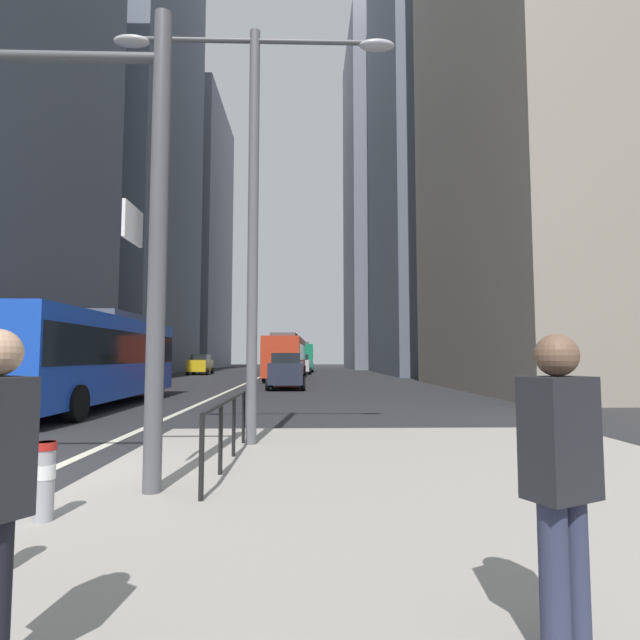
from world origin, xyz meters
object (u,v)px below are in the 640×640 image
object	(u,v)px
car_oncoming_far	(200,364)
street_lamp_post	(254,173)
car_receding_far	(301,364)
car_receding_near	(286,371)
pedestrian_walking	(561,476)
bollard_right	(45,476)
car_oncoming_mid	(135,370)
traffic_signal_gantry	(4,168)
city_bus_red_receding	(286,355)
city_bus_blue_oncoming	(92,354)
city_bus_red_distant	(301,356)

from	to	relation	value
car_oncoming_far	street_lamp_post	size ratio (longest dim) A/B	0.54
car_receding_far	street_lamp_post	size ratio (longest dim) A/B	0.55
car_oncoming_far	street_lamp_post	world-z (taller)	street_lamp_post
car_receding_near	pedestrian_walking	bearing A→B (deg)	-84.06
bollard_right	pedestrian_walking	size ratio (longest dim) A/B	0.44
car_oncoming_mid	street_lamp_post	distance (m)	20.38
car_receding_far	traffic_signal_gantry	distance (m)	42.68
car_oncoming_mid	car_receding_near	size ratio (longest dim) A/B	0.96
city_bus_red_receding	bollard_right	xyz separation A→B (m)	(-1.02, -32.22, -1.26)
traffic_signal_gantry	city_bus_blue_oncoming	bearing A→B (deg)	108.39
car_oncoming_far	street_lamp_post	bearing A→B (deg)	-76.42
car_oncoming_mid	city_bus_red_receding	bearing A→B (deg)	51.71
city_bus_red_receding	car_oncoming_mid	xyz separation A→B (m)	(-7.90, -10.01, -0.85)
city_bus_red_receding	street_lamp_post	distance (m)	28.27
car_oncoming_mid	city_bus_blue_oncoming	bearing A→B (deg)	-78.64
car_receding_near	street_lamp_post	distance (m)	17.87
city_bus_blue_oncoming	city_bus_red_distant	world-z (taller)	same
car_receding_near	street_lamp_post	world-z (taller)	street_lamp_post
car_oncoming_mid	traffic_signal_gantry	xyz separation A→B (m)	(5.72, -21.23, 3.10)
city_bus_red_receding	city_bus_red_distant	distance (m)	20.99
city_bus_blue_oncoming	city_bus_red_distant	xyz separation A→B (m)	(6.71, 41.15, -0.00)
city_bus_red_receding	car_receding_near	world-z (taller)	city_bus_red_receding
car_oncoming_mid	street_lamp_post	size ratio (longest dim) A/B	0.51
traffic_signal_gantry	city_bus_red_distant	bearing A→B (deg)	86.67
bollard_right	pedestrian_walking	xyz separation A→B (m)	(3.96, -2.33, 0.54)
bollard_right	pedestrian_walking	bearing A→B (deg)	-30.49
city_bus_blue_oncoming	car_receding_near	size ratio (longest dim) A/B	2.69
car_receding_near	pedestrian_walking	xyz separation A→B (m)	(2.48, -23.84, 0.13)
car_oncoming_far	car_receding_far	bearing A→B (deg)	4.08
city_bus_red_distant	car_receding_near	world-z (taller)	city_bus_red_distant
city_bus_blue_oncoming	street_lamp_post	world-z (taller)	street_lamp_post
car_oncoming_mid	car_oncoming_far	distance (m)	20.54
car_oncoming_mid	car_receding_near	xyz separation A→B (m)	(8.36, -0.71, 0.00)
city_bus_red_receding	car_receding_near	bearing A→B (deg)	-87.52
car_receding_near	street_lamp_post	size ratio (longest dim) A/B	0.53
city_bus_red_receding	pedestrian_walking	bearing A→B (deg)	-85.13
car_oncoming_far	car_oncoming_mid	bearing A→B (deg)	-87.56
car_oncoming_mid	car_oncoming_far	world-z (taller)	same
car_receding_far	pedestrian_walking	xyz separation A→B (m)	(1.95, -45.76, 0.13)
car_oncoming_mid	bollard_right	world-z (taller)	car_oncoming_mid
city_bus_blue_oncoming	car_receding_near	world-z (taller)	city_bus_blue_oncoming
bollard_right	city_bus_blue_oncoming	bearing A→B (deg)	111.89
city_bus_blue_oncoming	car_receding_far	xyz separation A→B (m)	(6.85, 31.38, -0.85)
car_receding_far	pedestrian_walking	distance (m)	45.80
city_bus_red_distant	bollard_right	world-z (taller)	city_bus_red_distant
car_receding_far	car_oncoming_far	world-z (taller)	same
bollard_right	car_receding_near	bearing A→B (deg)	86.06
city_bus_red_distant	car_oncoming_mid	xyz separation A→B (m)	(-8.76, -30.98, -0.85)
car_oncoming_mid	city_bus_red_distant	bearing A→B (deg)	74.22
city_bus_red_distant	traffic_signal_gantry	size ratio (longest dim) A/B	1.82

